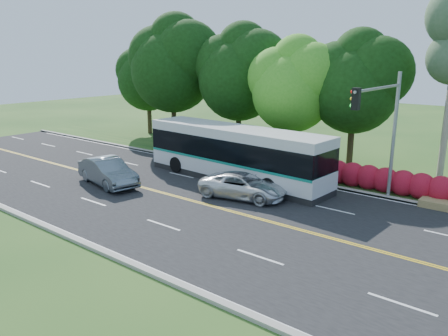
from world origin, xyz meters
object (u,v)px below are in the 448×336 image
Objects in this scene: sedan at (108,172)px; transit_bus at (235,154)px; traffic_signal at (384,119)px; suv at (243,186)px.

transit_bus is at bearing -31.95° from sedan.
traffic_signal is 1.38× the size of sedan.
traffic_signal is at bearing 7.10° from transit_bus.
sedan is 8.65m from suv.
suv is (2.59, -2.66, -1.00)m from transit_bus.
traffic_signal is at bearing -55.12° from sedan.
traffic_signal is 16.28m from sedan.
transit_bus is 8.03m from sedan.
traffic_signal is 8.21m from suv.
traffic_signal is 0.53× the size of transit_bus.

